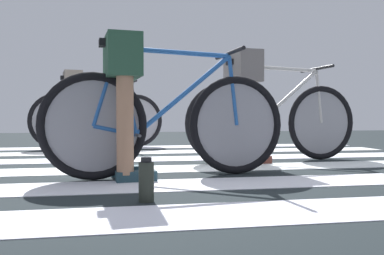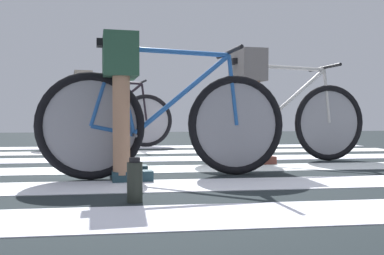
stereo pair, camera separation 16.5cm
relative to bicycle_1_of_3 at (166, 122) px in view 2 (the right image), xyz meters
name	(u,v)px [view 2 (the right image)]	position (x,y,z in m)	size (l,w,h in m)	color
ground	(176,163)	(0.14, 0.89, -0.40)	(18.00, 14.00, 0.02)	black
crosswalk_markings	(185,163)	(0.22, 0.79, -0.38)	(5.34, 4.25, 0.00)	silver
bicycle_1_of_3	(166,122)	(0.00, 0.00, 0.00)	(1.73, 0.52, 0.93)	black
cyclist_1_of_3	(121,87)	(-0.31, -0.03, 0.24)	(0.35, 0.43, 0.96)	#A87A5B
bicycle_2_of_3	(279,120)	(1.09, 0.79, 0.00)	(1.73, 0.52, 0.93)	black
cyclist_2_of_3	(248,91)	(0.78, 0.76, 0.27)	(0.35, 0.43, 1.01)	brown
bicycle_3_of_3	(108,119)	(-0.60, 2.67, 0.00)	(1.72, 0.55, 0.93)	black
cyclist_3_of_3	(84,99)	(-0.91, 2.62, 0.26)	(0.38, 0.44, 0.99)	brown
water_bottle	(135,181)	(-0.21, -0.80, -0.28)	(0.08, 0.08, 0.22)	#242A22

